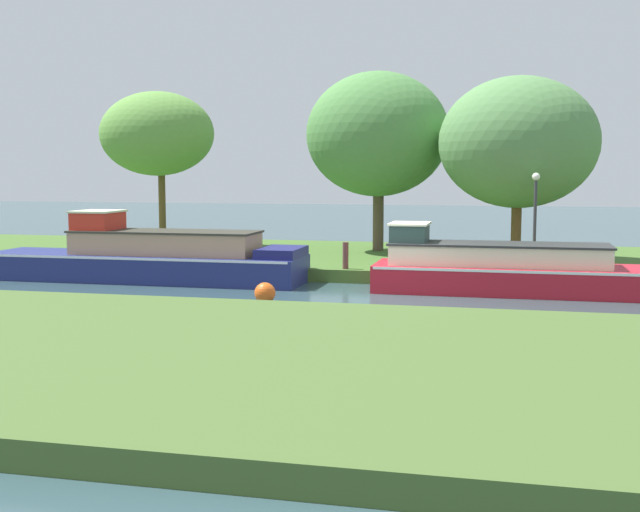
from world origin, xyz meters
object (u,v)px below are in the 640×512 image
at_px(red_barge, 506,269).
at_px(channel_buoy, 265,293).
at_px(willow_tree_right, 518,143).
at_px(lamp_post, 535,208).
at_px(willow_tree_centre, 377,135).
at_px(mooring_post_far, 346,256).
at_px(navy_narrowboat, 151,258).
at_px(willow_tree_left, 157,134).

xyz_separation_m(red_barge, channel_buoy, (-6.00, -3.36, -0.38)).
relative_size(willow_tree_right, lamp_post, 2.09).
height_order(willow_tree_right, lamp_post, willow_tree_right).
bearing_deg(willow_tree_centre, mooring_post_far, -90.54).
bearing_deg(willow_tree_right, channel_buoy, -127.18).
bearing_deg(channel_buoy, navy_narrowboat, 144.60).
xyz_separation_m(red_barge, mooring_post_far, (-4.80, 1.13, 0.16)).
relative_size(navy_narrowboat, willow_tree_right, 1.63).
distance_m(willow_tree_centre, lamp_post, 7.34).
height_order(willow_tree_right, mooring_post_far, willow_tree_right).
height_order(willow_tree_centre, willow_tree_right, willow_tree_centre).
relative_size(willow_tree_left, lamp_post, 2.09).
bearing_deg(willow_tree_left, red_barge, -27.41).
height_order(lamp_post, mooring_post_far, lamp_post).
height_order(navy_narrowboat, channel_buoy, navy_narrowboat).
height_order(navy_narrowboat, willow_tree_centre, willow_tree_centre).
bearing_deg(channel_buoy, lamp_post, 41.14).
relative_size(red_barge, channel_buoy, 14.32).
height_order(navy_narrowboat, lamp_post, lamp_post).
xyz_separation_m(red_barge, willow_tree_right, (0.30, 4.95, 3.69)).
height_order(red_barge, mooring_post_far, red_barge).
relative_size(red_barge, willow_tree_left, 1.27).
bearing_deg(navy_narrowboat, willow_tree_left, 112.80).
distance_m(red_barge, willow_tree_left, 16.01).
bearing_deg(willow_tree_right, mooring_post_far, -143.18).
relative_size(red_barge, willow_tree_right, 1.27).
height_order(navy_narrowboat, mooring_post_far, navy_narrowboat).
height_order(willow_tree_left, mooring_post_far, willow_tree_left).
distance_m(navy_narrowboat, lamp_post, 11.94).
distance_m(willow_tree_centre, willow_tree_right, 5.35).
xyz_separation_m(mooring_post_far, channel_buoy, (-1.20, -4.49, -0.54)).
distance_m(willow_tree_left, lamp_post, 15.44).
height_order(red_barge, channel_buoy, red_barge).
xyz_separation_m(willow_tree_left, channel_buoy, (7.71, -10.46, -4.59)).
bearing_deg(mooring_post_far, willow_tree_right, 36.82).
bearing_deg(red_barge, willow_tree_left, 152.59).
xyz_separation_m(navy_narrowboat, willow_tree_centre, (5.98, 6.68, 4.03)).
distance_m(willow_tree_centre, mooring_post_far, 6.80).
relative_size(navy_narrowboat, channel_buoy, 18.38).
xyz_separation_m(lamp_post, channel_buoy, (-6.83, -5.97, -1.97)).
xyz_separation_m(willow_tree_left, willow_tree_right, (14.01, -2.16, -0.53)).
height_order(willow_tree_left, willow_tree_right, willow_tree_left).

